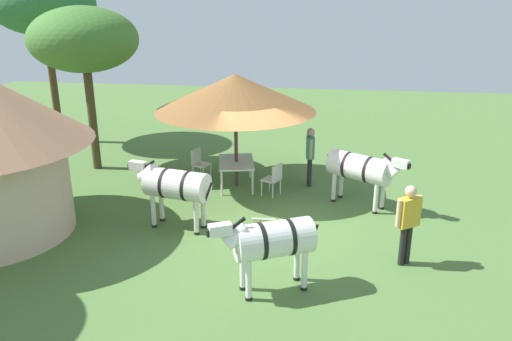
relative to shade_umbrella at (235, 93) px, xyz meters
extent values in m
plane|color=#4E7238|center=(-2.19, -1.17, -2.68)|extent=(36.00, 36.00, 0.00)
cylinder|color=brown|center=(0.00, 0.00, -1.59)|extent=(0.10, 0.10, 2.19)
cone|color=brown|center=(0.00, 0.00, 0.00)|extent=(4.37, 4.37, 0.99)
cube|color=silver|center=(0.00, 0.00, -1.96)|extent=(1.63, 1.24, 0.04)
cylinder|color=silver|center=(-0.75, 0.27, -2.33)|extent=(0.06, 0.06, 0.70)
cylinder|color=silver|center=(0.57, 0.55, -2.33)|extent=(0.06, 0.06, 0.70)
cylinder|color=silver|center=(-0.57, -0.55, -2.33)|extent=(0.06, 0.06, 0.70)
cylinder|color=silver|center=(0.75, -0.27, -2.33)|extent=(0.06, 0.06, 0.70)
cube|color=silver|center=(-0.55, -1.05, -2.23)|extent=(0.58, 0.58, 0.04)
cube|color=silver|center=(-0.63, -1.22, -2.01)|extent=(0.41, 0.24, 0.45)
cylinder|color=silver|center=(-0.63, -0.80, -2.46)|extent=(0.04, 0.04, 0.45)
cylinder|color=silver|center=(-0.29, -0.98, -2.46)|extent=(0.04, 0.04, 0.45)
cylinder|color=silver|center=(-0.80, -1.12, -2.46)|extent=(0.04, 0.04, 0.45)
cylinder|color=silver|center=(-0.46, -1.30, -2.46)|extent=(0.04, 0.04, 0.45)
cube|color=silver|center=(0.41, 1.11, -2.23)|extent=(0.56, 0.55, 0.04)
cube|color=silver|center=(0.48, 1.29, -2.01)|extent=(0.43, 0.19, 0.45)
cylinder|color=silver|center=(0.53, 0.87, -2.46)|extent=(0.04, 0.04, 0.45)
cylinder|color=silver|center=(0.17, 1.01, -2.46)|extent=(0.04, 0.04, 0.45)
cylinder|color=silver|center=(0.66, 1.21, -2.46)|extent=(0.04, 0.04, 0.45)
cylinder|color=silver|center=(0.30, 1.34, -2.46)|extent=(0.04, 0.04, 0.45)
cylinder|color=#252127|center=(0.26, -2.05, -2.26)|extent=(0.12, 0.12, 0.84)
cylinder|color=#252127|center=(0.41, -2.04, -2.26)|extent=(0.12, 0.12, 0.84)
cube|color=#388E70|center=(0.34, -2.04, -1.54)|extent=(0.48, 0.25, 0.60)
cylinder|color=tan|center=(0.08, -2.07, -1.52)|extent=(0.09, 0.09, 0.56)
cylinder|color=tan|center=(0.59, -2.02, -1.52)|extent=(0.09, 0.09, 0.56)
sphere|color=tan|center=(0.34, -2.04, -1.11)|extent=(0.23, 0.23, 0.23)
cylinder|color=black|center=(-3.88, -4.08, -2.26)|extent=(0.12, 0.12, 0.85)
cylinder|color=black|center=(-3.80, -4.20, -2.26)|extent=(0.12, 0.12, 0.85)
cube|color=gold|center=(-3.84, -4.14, -1.53)|extent=(0.44, 0.50, 0.60)
cylinder|color=#E2B590|center=(-3.99, -3.93, -1.52)|extent=(0.09, 0.09, 0.57)
cylinder|color=#E2B590|center=(-3.69, -4.35, -1.52)|extent=(0.09, 0.09, 0.57)
sphere|color=#E2B590|center=(-3.84, -4.14, -1.10)|extent=(0.23, 0.23, 0.23)
cube|color=#C2403E|center=(-2.90, -1.20, -2.46)|extent=(0.57, 0.54, 0.03)
cube|color=silver|center=(-3.17, -1.21, -2.23)|extent=(0.54, 0.54, 0.35)
cube|color=beige|center=(-2.96, -0.94, -2.57)|extent=(0.61, 0.06, 0.22)
cube|color=beige|center=(-2.94, -1.46, -2.57)|extent=(0.61, 0.06, 0.22)
cylinder|color=silver|center=(-5.16, -1.62, -1.64)|extent=(1.22, 1.56, 0.66)
cylinder|color=black|center=(-5.03, -1.88, -1.64)|extent=(0.64, 0.37, 0.67)
cylinder|color=black|center=(-5.27, -1.40, -1.64)|extent=(0.64, 0.37, 0.67)
cylinder|color=silver|center=(-5.47, -0.99, -1.46)|extent=(0.50, 0.61, 0.50)
cube|color=silver|center=(-5.60, -0.74, -1.30)|extent=(0.34, 0.44, 0.20)
cube|color=black|center=(-5.68, -0.58, -1.33)|extent=(0.16, 0.16, 0.12)
cube|color=black|center=(-5.47, -0.99, -1.26)|extent=(0.20, 0.35, 0.28)
cylinder|color=silver|center=(-5.56, -1.22, -2.29)|extent=(0.11, 0.11, 0.79)
cylinder|color=black|center=(-5.56, -1.22, -2.65)|extent=(0.13, 0.13, 0.06)
cylinder|color=silver|center=(-5.23, -1.06, -2.29)|extent=(0.11, 0.11, 0.79)
cylinder|color=black|center=(-5.23, -1.06, -2.65)|extent=(0.13, 0.13, 0.06)
cylinder|color=silver|center=(-5.08, -2.19, -2.29)|extent=(0.11, 0.11, 0.79)
cylinder|color=black|center=(-5.08, -2.19, -2.65)|extent=(0.13, 0.13, 0.06)
cylinder|color=silver|center=(-4.76, -2.03, -2.29)|extent=(0.11, 0.11, 0.79)
cylinder|color=black|center=(-4.76, -2.03, -2.65)|extent=(0.13, 0.13, 0.06)
cylinder|color=black|center=(-4.82, -2.30, -1.74)|extent=(0.15, 0.23, 0.53)
cylinder|color=silver|center=(-2.84, 0.86, -1.61)|extent=(0.98, 1.58, 0.68)
cylinder|color=black|center=(-2.90, 0.58, -1.61)|extent=(0.69, 0.23, 0.69)
cylinder|color=black|center=(-2.78, 1.12, -1.61)|extent=(0.69, 0.23, 0.69)
cylinder|color=silver|center=(-2.68, 1.58, -1.43)|extent=(0.41, 0.60, 0.51)
cube|color=silver|center=(-2.62, 1.85, -1.27)|extent=(0.26, 0.43, 0.20)
cube|color=black|center=(-2.58, 2.03, -1.30)|extent=(0.14, 0.14, 0.12)
cube|color=black|center=(-2.68, 1.58, -1.23)|extent=(0.12, 0.37, 0.28)
cylinder|color=silver|center=(-2.90, 1.45, -2.27)|extent=(0.11, 0.11, 0.82)
cylinder|color=black|center=(-2.90, 1.45, -2.65)|extent=(0.13, 0.13, 0.06)
cylinder|color=silver|center=(-2.54, 1.37, -2.27)|extent=(0.11, 0.11, 0.82)
cylinder|color=black|center=(-2.54, 1.37, -2.65)|extent=(0.13, 0.13, 0.06)
cylinder|color=silver|center=(-3.14, 0.36, -2.27)|extent=(0.11, 0.11, 0.82)
cylinder|color=black|center=(-3.14, 0.36, -2.65)|extent=(0.13, 0.13, 0.06)
cylinder|color=silver|center=(-2.77, 0.28, -2.27)|extent=(0.11, 0.11, 0.82)
cylinder|color=black|center=(-2.77, 0.28, -2.65)|extent=(0.13, 0.13, 0.06)
cylinder|color=black|center=(-3.00, 0.10, -1.71)|extent=(0.10, 0.24, 0.53)
cylinder|color=silver|center=(-0.90, -3.34, -1.65)|extent=(1.40, 1.70, 0.66)
cylinder|color=black|center=(-0.74, -3.07, -1.65)|extent=(0.61, 0.42, 0.67)
cylinder|color=black|center=(-1.06, -3.58, -1.65)|extent=(0.61, 0.42, 0.67)
cylinder|color=silver|center=(-1.33, -4.01, -1.47)|extent=(0.54, 0.61, 0.50)
cube|color=silver|center=(-1.47, -4.25, -1.31)|extent=(0.36, 0.43, 0.20)
cube|color=black|center=(-1.57, -4.41, -1.34)|extent=(0.17, 0.17, 0.12)
cube|color=black|center=(-1.33, -4.01, -1.27)|extent=(0.23, 0.33, 0.28)
cylinder|color=silver|center=(-1.07, -3.95, -2.29)|extent=(0.11, 0.11, 0.78)
cylinder|color=black|center=(-1.07, -3.95, -2.65)|extent=(0.13, 0.13, 0.06)
cylinder|color=silver|center=(-1.38, -3.76, -2.29)|extent=(0.11, 0.11, 0.78)
cylinder|color=black|center=(-1.38, -3.76, -2.65)|extent=(0.13, 0.13, 0.06)
cylinder|color=silver|center=(-0.43, -2.92, -2.29)|extent=(0.11, 0.11, 0.78)
cylinder|color=black|center=(-0.43, -2.92, -2.65)|extent=(0.13, 0.13, 0.06)
cylinder|color=silver|center=(-0.74, -2.73, -2.29)|extent=(0.11, 0.11, 0.78)
cylinder|color=black|center=(-0.74, -2.73, -2.65)|extent=(0.13, 0.13, 0.06)
cylinder|color=black|center=(-0.46, -2.62, -1.75)|extent=(0.17, 0.23, 0.53)
cylinder|color=#463822|center=(0.93, 4.61, -1.15)|extent=(0.25, 0.25, 3.07)
ellipsoid|color=#3E712C|center=(0.93, 4.61, 1.25)|extent=(3.15, 3.15, 1.89)
cylinder|color=#46321B|center=(3.64, 7.29, -0.74)|extent=(0.26, 0.26, 3.88)
ellipsoid|color=#2D6637|center=(3.64, 7.29, 2.16)|extent=(3.52, 3.52, 2.11)
camera|label=1|loc=(-13.29, -2.46, 2.54)|focal=35.59mm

